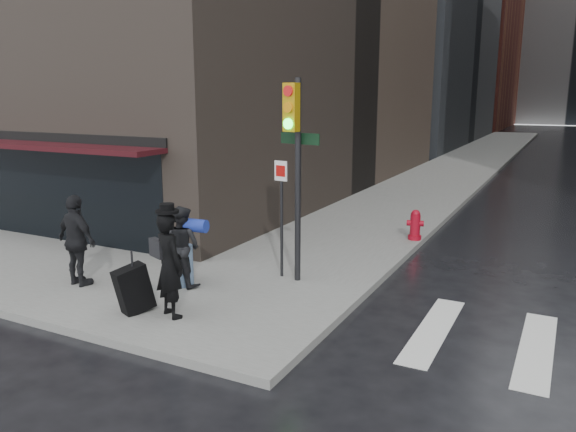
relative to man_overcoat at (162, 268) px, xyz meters
name	(u,v)px	position (x,y,z in m)	size (l,w,h in m)	color
ground	(227,314)	(0.73, 0.84, -0.99)	(140.00, 140.00, 0.00)	black
sidewalk_left	(474,159)	(0.73, 27.84, -0.92)	(4.00, 50.00, 0.15)	slate
bldg_left_far	(418,16)	(-12.27, 62.84, 12.01)	(22.00, 20.00, 26.00)	brown
storefront	(38,175)	(-6.27, 2.74, 0.83)	(8.40, 1.11, 2.83)	black
man_overcoat	(162,268)	(0.00, 0.00, 0.00)	(1.34, 0.89, 2.01)	black
man_jeans	(182,246)	(-0.67, 1.42, -0.03)	(1.14, 0.67, 1.61)	black
man_greycoat	(77,241)	(-2.51, 0.47, 0.07)	(1.13, 0.60, 1.83)	black
traffic_light	(294,153)	(1.18, 2.65, 1.77)	(1.00, 0.53, 4.05)	black
fire_hydrant	(415,226)	(2.53, 7.08, -0.49)	(0.46, 0.35, 0.79)	maroon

